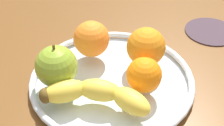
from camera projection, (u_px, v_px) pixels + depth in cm
name	position (u px, v px, depth cm)	size (l,w,h in cm)	color
ground_plane	(112.00, 90.00, 60.40)	(126.27, 126.27, 4.00)	brown
fruit_bowl	(112.00, 79.00, 58.57)	(30.65, 30.65, 1.80)	silver
banana	(96.00, 94.00, 51.50)	(18.88, 9.40, 3.79)	yellow
apple	(56.00, 66.00, 54.21)	(7.51, 7.51, 8.31)	#84A62B
orange_center	(144.00, 75.00, 53.47)	(6.17, 6.17, 6.17)	orange
orange_front_right	(91.00, 39.00, 61.11)	(7.11, 7.11, 7.11)	orange
orange_back_left	(146.00, 47.00, 58.79)	(7.42, 7.42, 7.42)	orange
ambient_coaster	(211.00, 31.00, 72.61)	(11.95, 11.95, 0.60)	#392932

